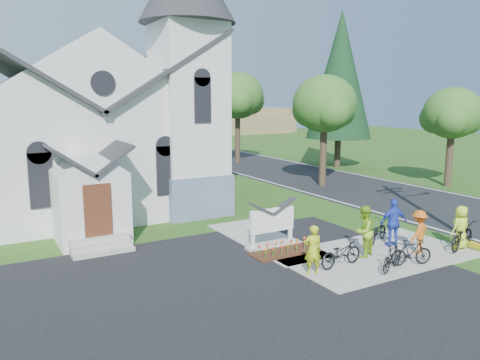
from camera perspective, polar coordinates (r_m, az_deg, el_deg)
ground at (r=16.42m, az=13.74°, el=-10.26°), size 120.00×120.00×0.00m
parking_lot at (r=11.31m, az=-6.79°, el=-19.71°), size 20.00×16.00×0.02m
road at (r=33.79m, az=8.70°, el=0.33°), size 8.00×90.00×0.02m
sidewalk at (r=17.75m, az=16.20°, el=-8.74°), size 7.00×4.00×0.05m
church at (r=24.16m, az=-17.28°, el=8.69°), size 12.35×12.00×13.00m
church_sign at (r=17.78m, az=3.93°, el=-4.96°), size 2.20×0.40×1.70m
flower_bed at (r=17.36m, az=5.55°, el=-8.78°), size 2.60×1.10×0.07m
tree_road_near at (r=30.06m, az=10.27°, el=9.06°), size 4.00×4.00×7.05m
tree_road_mid at (r=40.26m, az=-0.30°, el=10.22°), size 4.40×4.40×7.80m
tree_road_far at (r=32.46m, az=24.51°, el=7.37°), size 3.60×3.60×6.30m
conifer at (r=38.88m, az=12.12°, el=12.38°), size 5.20×5.20×12.40m
distant_hills at (r=68.97m, az=-17.93°, el=6.63°), size 61.00×10.00×5.60m
cyclist_0 at (r=15.15m, az=8.87°, el=-8.40°), size 0.67×0.53×1.61m
bike_0 at (r=16.08m, az=12.21°, el=-8.68°), size 1.83×0.77×0.94m
cyclist_1 at (r=17.12m, az=14.83°, el=-6.06°), size 1.08×0.97×1.84m
bike_1 at (r=16.16m, az=18.07°, el=-8.90°), size 1.57×0.96×0.91m
cyclist_2 at (r=18.63m, az=18.22°, el=-4.95°), size 1.16×0.74×1.83m
bike_2 at (r=19.02m, az=16.43°, el=-6.01°), size 1.78×1.24×0.89m
cyclist_3 at (r=18.11m, az=20.97°, el=-5.92°), size 1.16×0.87×1.60m
bike_3 at (r=16.83m, az=20.13°, el=-8.28°), size 1.56×0.86×0.90m
cyclist_4 at (r=19.27m, az=25.31°, el=-5.23°), size 0.82×0.55×1.63m
bike_4 at (r=19.30m, az=25.45°, el=-6.14°), size 2.07×1.21×1.03m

